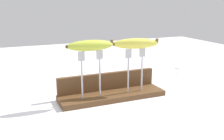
{
  "coord_description": "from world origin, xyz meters",
  "views": [
    {
      "loc": [
        -0.42,
        -0.98,
        0.4
      ],
      "look_at": [
        0.0,
        0.0,
        0.12
      ],
      "focal_mm": 42.99,
      "sensor_mm": 36.0,
      "label": 1
    }
  ],
  "objects": [
    {
      "name": "fork_stand_left",
      "position": [
        -0.1,
        -0.02,
        0.14
      ],
      "size": [
        0.1,
        0.01,
        0.19
      ],
      "color": "#B2B2B7",
      "rests_on": "wooden_board"
    },
    {
      "name": "wooden_board",
      "position": [
        0.0,
        0.0,
        0.01
      ],
      "size": [
        0.45,
        0.13,
        0.02
      ],
      "primitive_type": "cube",
      "color": "brown",
      "rests_on": "ground"
    },
    {
      "name": "board_backstop",
      "position": [
        0.0,
        0.05,
        0.06
      ],
      "size": [
        0.44,
        0.02,
        0.07
      ],
      "primitive_type": "cube",
      "color": "brown",
      "rests_on": "wooden_board"
    },
    {
      "name": "fork_fallen_near",
      "position": [
        0.54,
        0.28,
        0.0
      ],
      "size": [
        0.11,
        0.14,
        0.01
      ],
      "color": "#B2B2B7",
      "rests_on": "ground"
    },
    {
      "name": "ground_plane",
      "position": [
        0.0,
        0.0,
        0.0
      ],
      "size": [
        3.0,
        3.0,
        0.0
      ],
      "primitive_type": "plane",
      "color": "silver"
    },
    {
      "name": "banana_raised_left",
      "position": [
        -0.1,
        -0.02,
        0.23
      ],
      "size": [
        0.19,
        0.05,
        0.04
      ],
      "color": "#B2C138",
      "rests_on": "fork_stand_left"
    },
    {
      "name": "banana_raised_right",
      "position": [
        0.1,
        -0.02,
        0.23
      ],
      "size": [
        0.2,
        0.08,
        0.04
      ],
      "color": "#DBD147",
      "rests_on": "fork_stand_right"
    },
    {
      "name": "fork_stand_right",
      "position": [
        0.1,
        -0.02,
        0.13
      ],
      "size": [
        0.09,
        0.01,
        0.19
      ],
      "color": "#B2B2B7",
      "rests_on": "wooden_board"
    },
    {
      "name": "banana_chunk_near",
      "position": [
        0.11,
        0.26,
        0.02
      ],
      "size": [
        0.05,
        0.04,
        0.04
      ],
      "color": "yellow",
      "rests_on": "ground"
    }
  ]
}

